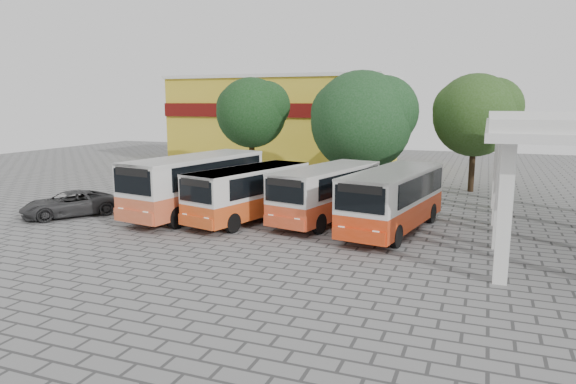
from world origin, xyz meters
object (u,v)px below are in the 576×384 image
at_px(bus_far_left, 196,181).
at_px(bus_centre_left, 249,190).
at_px(bus_centre_right, 327,190).
at_px(bus_far_right, 393,196).
at_px(parked_car, 69,204).

bearing_deg(bus_far_left, bus_centre_left, 7.26).
relative_size(bus_centre_left, bus_centre_right, 0.98).
xyz_separation_m(bus_far_right, parked_car, (-16.37, -2.89, -1.00)).
relative_size(bus_far_left, parked_car, 1.92).
xyz_separation_m(bus_centre_left, bus_far_right, (7.13, 0.36, 0.11)).
bearing_deg(bus_far_right, bus_far_left, -168.83).
bearing_deg(parked_car, bus_centre_right, 51.12).
distance_m(bus_centre_left, parked_car, 9.62).
xyz_separation_m(bus_far_left, parked_car, (-6.08, -2.67, -1.15)).
bearing_deg(bus_centre_right, bus_far_left, -157.53).
bearing_deg(bus_centre_right, bus_far_right, -2.15).
height_order(bus_far_left, bus_centre_left, bus_far_left).
distance_m(bus_centre_right, parked_car, 13.49).
bearing_deg(bus_far_right, bus_centre_left, -167.13).
bearing_deg(parked_car, bus_centre_left, 49.92).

